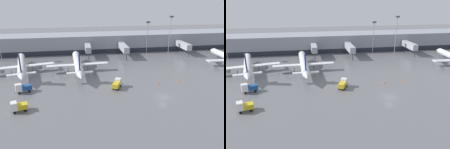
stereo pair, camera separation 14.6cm
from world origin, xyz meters
The scene contains 12 objects.
ground_plane centered at (0.00, 0.00, 0.00)m, with size 320.00×320.00×0.00m, color slate.
terminal_building centered at (0.04, 61.80, 4.50)m, with size 160.00×30.59×9.00m.
parked_jet_1 centered at (-45.58, 29.05, 3.11)m, with size 24.01×33.61×10.20m.
parked_jet_2 centered at (-24.35, 27.36, 3.31)m, with size 23.66×35.02×10.05m.
service_truck_0 centered at (-41.29, 10.18, 1.56)m, with size 5.02×3.34×2.92m.
service_truck_1 centered at (-39.84, -2.04, 1.49)m, with size 4.40×3.17×2.79m.
service_truck_2 centered at (-12.20, 8.98, 1.51)m, with size 3.77×5.04×2.79m.
traffic_cone_1 centered at (9.77, 11.29, 0.39)m, with size 0.43×0.43×0.78m.
traffic_cone_2 centered at (2.34, 10.51, 0.39)m, with size 0.51×0.51×0.78m.
traffic_cone_3 centered at (10.71, 20.27, 0.34)m, with size 0.39×0.39×0.68m.
apron_light_mast_1 centered at (11.36, 51.98, 12.98)m, with size 1.80×1.80×16.20m.
apron_light_mast_2 centered at (22.99, 50.95, 14.77)m, with size 1.80×1.80×18.78m.
Camera 1 is at (-24.21, -54.85, 27.91)m, focal length 35.00 mm.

